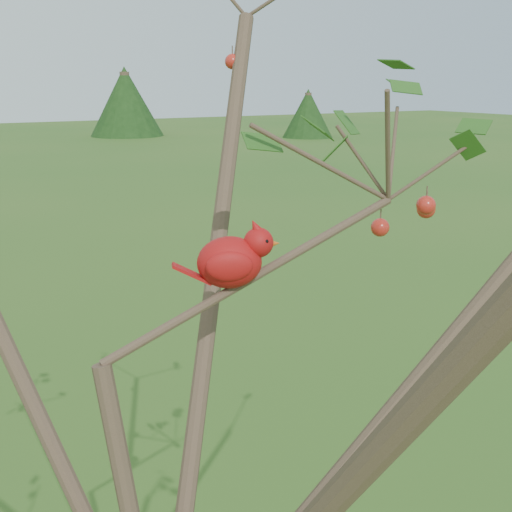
% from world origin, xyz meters
% --- Properties ---
extents(crabapple_tree, '(2.35, 2.05, 2.95)m').
position_xyz_m(crabapple_tree, '(0.03, -0.02, 2.12)').
color(crabapple_tree, '#3C2D20').
rests_on(crabapple_tree, ground).
extents(cardinal, '(0.20, 0.13, 0.14)m').
position_xyz_m(cardinal, '(0.20, 0.08, 2.11)').
color(cardinal, red).
rests_on(cardinal, ground).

